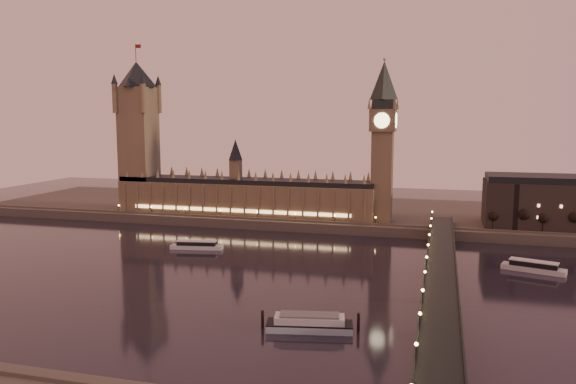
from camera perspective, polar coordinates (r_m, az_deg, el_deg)
name	(u,v)px	position (r m, az deg, el deg)	size (l,w,h in m)	color
ground	(237,274)	(267.00, -5.16, -8.27)	(700.00, 700.00, 0.00)	black
far_embankment	(354,213)	(415.76, 6.76, -2.14)	(560.00, 130.00, 6.00)	#423D35
palace_of_westminster	(244,192)	(387.69, -4.49, -0.02)	(180.00, 26.62, 52.00)	brown
victoria_tower	(138,127)	(418.38, -14.97, 6.36)	(31.68, 31.68, 118.00)	brown
big_ben	(383,132)	(363.31, 9.62, 6.08)	(17.68, 17.68, 104.00)	brown
westminster_bridge	(440,277)	(249.56, 15.15, -8.32)	(13.20, 260.00, 15.30)	black
bare_tree_0	(495,216)	(355.56, 20.31, -2.31)	(5.71, 5.71, 11.61)	black
bare_tree_1	(520,217)	(357.07, 22.53, -2.38)	(5.71, 5.71, 11.61)	black
bare_tree_2	(546,218)	(359.12, 24.73, -2.44)	(5.71, 5.71, 11.61)	black
bare_tree_3	(572,219)	(361.69, 26.91, -2.50)	(5.71, 5.71, 11.61)	black
cruise_boat_a	(197,245)	(318.30, -9.26, -5.36)	(29.79, 10.99, 4.66)	silver
cruise_boat_b	(534,267)	(293.37, 23.68, -6.97)	(29.38, 15.47, 5.27)	silver
moored_barge	(309,323)	(198.01, 2.20, -13.16)	(33.57, 13.62, 6.26)	#9AB4C4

